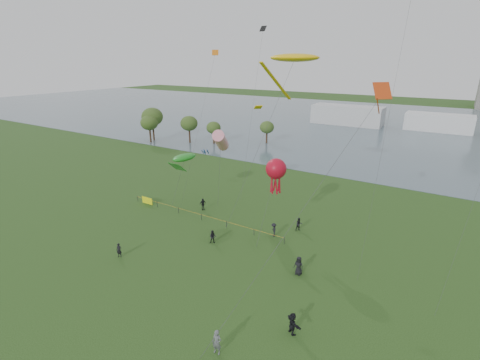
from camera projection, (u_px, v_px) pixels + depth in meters
The scene contains 20 objects.
ground_plane at pixel (181, 294), 31.35m from camera, with size 400.00×400.00×0.00m, color #1C3912.
lake at pixel (388, 125), 111.46m from camera, with size 400.00×120.00×0.08m, color slate.
pavilion_left at pixel (347, 115), 112.48m from camera, with size 22.00×8.00×6.00m, color silver.
pavilion_right at pixel (439, 123), 102.05m from camera, with size 18.00×7.00×5.00m, color white.
trees at pixel (178, 122), 87.48m from camera, with size 30.94×18.74×8.47m.
fence at pixel (167, 206), 48.80m from camera, with size 24.07×0.07×1.05m.
kite_flyer at pixel (217, 342), 24.78m from camera, with size 0.71×0.46×1.94m, color slate.
spectator_a at pixel (213, 237), 39.88m from camera, with size 0.77×0.60×1.58m, color black.
spectator_b at pixel (274, 230), 41.42m from camera, with size 1.09×0.62×1.68m, color black.
spectator_c at pixel (203, 204), 48.73m from camera, with size 1.00×0.42×1.71m, color black.
spectator_d at pixel (299, 266), 34.00m from camera, with size 0.94×0.61×1.92m, color black.
spectator_e at pixel (292, 323), 26.62m from camera, with size 1.70×0.54×1.83m, color black.
spectator_f at pixel (119, 250), 37.09m from camera, with size 0.58×0.38×1.58m, color black.
spectator_g at pixel (299, 224), 42.77m from camera, with size 0.83×0.64×1.70m, color black.
kite_stingray at pixel (294, 58), 38.08m from camera, with size 8.82×10.25×20.70m.
kite_windsock at pixel (221, 141), 48.14m from camera, with size 4.17×4.99×11.26m.
kite_creature at pixel (184, 158), 49.37m from camera, with size 2.51×4.62×7.30m.
kite_octopus at pixel (276, 169), 39.34m from camera, with size 2.37×4.86×9.54m.
kite_delta at pixel (372, 107), 25.55m from camera, with size 8.25×14.01×18.49m.
small_kites at pixel (321, 39), 38.35m from camera, with size 34.54×12.70×8.39m.
Camera 1 is at (18.36, -19.43, 20.08)m, focal length 26.00 mm.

